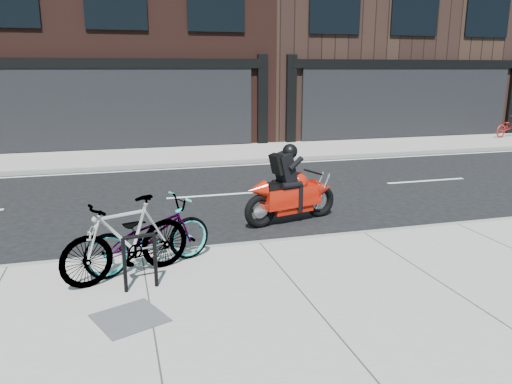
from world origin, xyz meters
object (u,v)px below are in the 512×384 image
object	(u,v)px
motorcycle	(295,190)
utility_grate	(130,318)
bike_rack	(140,257)
bicycle_front	(149,235)
bicycle_rear	(127,238)
bicycle_far	(509,127)

from	to	relation	value
motorcycle	utility_grate	xyz separation A→B (m)	(-3.42, -3.60, -0.52)
bike_rack	bicycle_front	xyz separation A→B (m)	(0.18, 0.73, 0.07)
utility_grate	bike_rack	bearing A→B (deg)	77.25
bike_rack	utility_grate	xyz separation A→B (m)	(-0.19, -0.82, -0.45)
bicycle_rear	bicycle_far	bearing A→B (deg)	101.21
bike_rack	bicycle_front	distance (m)	0.76
bicycle_far	utility_grate	world-z (taller)	bicycle_far
bicycle_front	bike_rack	bearing A→B (deg)	145.39
bike_rack	motorcycle	size ratio (longest dim) A/B	0.37
motorcycle	utility_grate	distance (m)	4.99
bicycle_front	utility_grate	distance (m)	1.68
motorcycle	bicycle_front	bearing A→B (deg)	-161.25
bicycle_rear	utility_grate	size ratio (longest dim) A/B	2.59
motorcycle	bike_rack	bearing A→B (deg)	-154.38
bicycle_far	utility_grate	distance (m)	20.81
bike_rack	bicycle_rear	distance (m)	0.51
bicycle_rear	utility_grate	distance (m)	1.41
bicycle_rear	motorcycle	distance (m)	4.10
motorcycle	bicycle_far	world-z (taller)	motorcycle
bicycle_front	utility_grate	size ratio (longest dim) A/B	2.67
bicycle_front	bicycle_rear	world-z (taller)	bicycle_rear
bicycle_rear	utility_grate	xyz separation A→B (m)	(-0.03, -1.29, -0.58)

